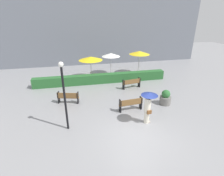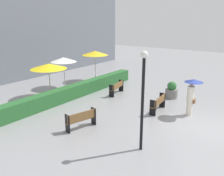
# 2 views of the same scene
# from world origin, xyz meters

# --- Properties ---
(ground_plane) EXTENTS (60.00, 60.00, 0.00)m
(ground_plane) POSITION_xyz_m (0.00, 0.00, 0.00)
(ground_plane) COLOR gray
(bench_back_row) EXTENTS (1.73, 0.62, 0.87)m
(bench_back_row) POSITION_xyz_m (1.76, 6.50, 0.52)
(bench_back_row) COLOR brown
(bench_back_row) RESTS_ON ground
(bench_far_left) EXTENTS (1.62, 0.74, 0.88)m
(bench_far_left) POSITION_xyz_m (-3.82, 4.70, 0.52)
(bench_far_left) COLOR brown
(bench_far_left) RESTS_ON ground
(bench_mid_center) EXTENTS (1.69, 0.50, 0.90)m
(bench_mid_center) POSITION_xyz_m (0.45, 2.67, 0.53)
(bench_mid_center) COLOR brown
(bench_mid_center) RESTS_ON ground
(pedestrian_with_umbrella) EXTENTS (0.99, 0.99, 2.07)m
(pedestrian_with_umbrella) POSITION_xyz_m (0.95, 0.99, 1.35)
(pedestrian_with_umbrella) COLOR silver
(pedestrian_with_umbrella) RESTS_ON ground
(planter_pot) EXTENTS (0.82, 0.82, 1.14)m
(planter_pot) POSITION_xyz_m (3.25, 3.03, 0.49)
(planter_pot) COLOR slate
(planter_pot) RESTS_ON ground
(lamp_post) EXTENTS (0.28, 0.28, 4.03)m
(lamp_post) POSITION_xyz_m (-3.81, 1.41, 2.46)
(lamp_post) COLOR black
(lamp_post) RESTS_ON ground
(patio_umbrella_yellow) EXTENTS (2.38, 2.38, 2.35)m
(patio_umbrella_yellow) POSITION_xyz_m (-1.55, 9.72, 2.17)
(patio_umbrella_yellow) COLOR silver
(patio_umbrella_yellow) RESTS_ON ground
(patio_umbrella_white) EXTENTS (1.98, 1.98, 2.38)m
(patio_umbrella_white) POSITION_xyz_m (0.74, 10.78, 2.20)
(patio_umbrella_white) COLOR silver
(patio_umbrella_white) RESTS_ON ground
(patio_umbrella_yellow_far) EXTENTS (2.19, 2.19, 2.60)m
(patio_umbrella_yellow_far) POSITION_xyz_m (3.75, 10.17, 2.42)
(patio_umbrella_yellow_far) COLOR silver
(patio_umbrella_yellow_far) RESTS_ON ground
(hedge_strip) EXTENTS (12.76, 0.70, 0.88)m
(hedge_strip) POSITION_xyz_m (-0.68, 8.40, 0.44)
(hedge_strip) COLOR #28602D
(hedge_strip) RESTS_ON ground
(building_facade) EXTENTS (28.00, 1.20, 8.46)m
(building_facade) POSITION_xyz_m (0.00, 16.00, 4.23)
(building_facade) COLOR slate
(building_facade) RESTS_ON ground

